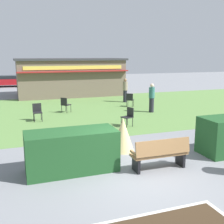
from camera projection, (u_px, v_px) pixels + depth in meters
The scene contains 15 objects.
ground_plane at pixel (140, 176), 7.76m from camera, with size 80.00×80.00×0.00m, color slate.
lawn_patch at pixel (70, 111), 16.73m from camera, with size 36.00×12.00×0.01m, color #5B8442.
park_bench at pixel (160, 154), 8.13m from camera, with size 1.71×0.55×0.95m.
hedge_left at pixel (72, 151), 8.01m from camera, with size 2.58×1.10×1.19m, color #1E4C23.
ornamental_grass_behind_left at pixel (123, 135), 9.68m from camera, with size 0.79×0.79×1.19m, color #D1BC7F.
ornamental_grass_behind_right at pixel (89, 141), 9.15m from camera, with size 0.52×0.52×1.08m, color #D1BC7F.
food_kiosk at pixel (70, 77), 23.42m from camera, with size 8.75×4.69×3.05m.
cafe_chair_west at pixel (65, 104), 16.24m from camera, with size 0.62×0.62×0.89m.
cafe_chair_east at pixel (37, 111), 14.19m from camera, with size 0.45×0.45×0.89m.
cafe_chair_center at pixel (130, 99), 18.07m from camera, with size 0.61×0.61×0.89m.
cafe_chair_north at pixel (128, 115), 13.11m from camera, with size 0.55×0.55×0.89m.
person_strolling at pixel (125, 90), 19.86m from camera, with size 0.34×0.34×1.69m.
person_standing at pixel (152, 98), 16.31m from camera, with size 0.34×0.34×1.69m.
parked_car_west_slot at pixel (8, 81), 29.77m from camera, with size 4.32×2.29×1.20m.
parked_car_center_slot at pixel (59, 79), 31.56m from camera, with size 4.22×2.10×1.20m.
Camera 1 is at (-3.18, -6.56, 3.29)m, focal length 44.85 mm.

